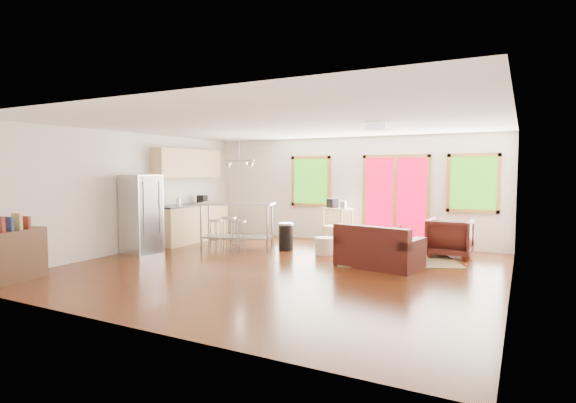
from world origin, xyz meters
The scene contains 29 objects.
floor centered at (0.00, 0.00, -0.01)m, with size 7.50×7.00×0.02m, color #371709.
ceiling centered at (0.00, 0.00, 2.61)m, with size 7.50×7.00×0.02m, color white.
back_wall centered at (0.00, 3.51, 1.30)m, with size 7.50×0.02×2.60m, color silver.
left_wall centered at (-3.76, 0.00, 1.30)m, with size 0.02×7.00×2.60m, color silver.
right_wall centered at (3.76, 0.00, 1.30)m, with size 0.02×7.00×2.60m, color silver.
front_wall centered at (0.00, -3.51, 1.30)m, with size 7.50×0.02×2.60m, color silver.
window_left centered at (-1.00, 3.46, 1.50)m, with size 1.10×0.05×1.30m.
french_doors centered at (1.20, 3.46, 1.10)m, with size 1.60×0.05×2.10m.
window_right centered at (2.90, 3.46, 1.50)m, with size 1.10×0.05×1.30m.
rug centered at (1.61, 1.79, 0.01)m, with size 2.32×1.78×0.02m, color #425E3B.
loveseat centered at (1.55, 0.91, 0.31)m, with size 1.61×1.10×0.79m.
coffee_table centered at (1.74, 1.80, 0.32)m, with size 1.02×0.74×0.37m.
armchair centered at (2.57, 2.57, 0.44)m, with size 0.85×0.80×0.88m, color black.
ottoman centered at (1.27, 2.37, 0.21)m, with size 0.64×0.64×0.43m, color black.
pouf centered at (0.19, 1.61, 0.18)m, with size 0.42×0.42×0.37m, color silver.
vase centered at (1.69, 1.96, 0.50)m, with size 0.21×0.21×0.28m.
book centered at (1.92, 1.80, 0.56)m, with size 0.24×0.03×0.32m, color maroon.
cabinets centered at (-3.49, 1.70, 0.93)m, with size 0.64×2.24×2.30m.
refrigerator centered at (-3.34, -0.09, 0.84)m, with size 0.74×0.71×1.69m.
island centered at (-1.83, 1.30, 0.73)m, with size 1.79×1.15×1.05m.
cup centered at (-1.72, 1.71, 1.02)m, with size 0.14×0.11×0.14m, color white.
bar_stool_a centered at (-2.32, 1.17, 0.49)m, with size 0.32×0.32×0.66m.
bar_stool_b centered at (-2.03, 1.26, 0.54)m, with size 0.41×0.41×0.73m.
bar_stool_c centered at (-1.52, 0.90, 0.53)m, with size 0.44×0.44×0.71m.
trash_can centered at (-0.77, 1.66, 0.31)m, with size 0.36×0.36×0.61m.
kitchen_cart centered at (-0.12, 3.09, 0.74)m, with size 0.83×0.70×1.09m.
bookshelf centered at (-3.35, -2.79, 0.43)m, with size 0.52×0.98×1.09m.
ceiling_flush centered at (1.60, 0.60, 2.53)m, with size 0.35×0.35×0.12m, color white.
pendant_light centered at (-1.90, 1.50, 1.90)m, with size 0.80×0.18×0.79m.
Camera 1 is at (3.88, -7.07, 1.78)m, focal length 28.00 mm.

